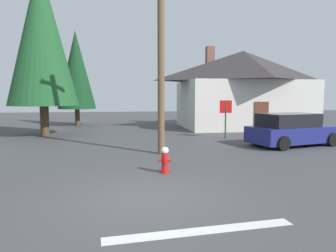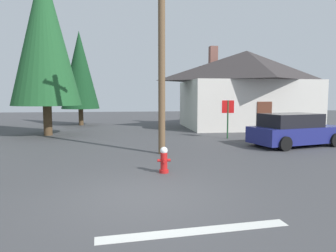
{
  "view_description": "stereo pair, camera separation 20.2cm",
  "coord_description": "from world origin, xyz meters",
  "views": [
    {
      "loc": [
        -0.53,
        -7.1,
        2.37
      ],
      "look_at": [
        1.14,
        3.88,
        1.29
      ],
      "focal_mm": 33.09,
      "sensor_mm": 36.0,
      "label": 1
    },
    {
      "loc": [
        -0.33,
        -7.13,
        2.37
      ],
      "look_at": [
        1.14,
        3.88,
        1.29
      ],
      "focal_mm": 33.09,
      "sensor_mm": 36.0,
      "label": 2
    }
  ],
  "objects": [
    {
      "name": "ground_plane",
      "position": [
        0.0,
        0.0,
        -0.05
      ],
      "size": [
        80.0,
        80.0,
        0.1
      ],
      "primitive_type": "cube",
      "color": "#424244"
    },
    {
      "name": "lane_stop_bar",
      "position": [
        0.85,
        -2.0,
        0.0
      ],
      "size": [
        3.49,
        0.61,
        0.01
      ],
      "primitive_type": "cube",
      "rotation": [
        0.0,
        0.0,
        0.09
      ],
      "color": "silver",
      "rests_on": "ground"
    },
    {
      "name": "fire_hydrant",
      "position": [
        0.79,
        2.21,
        0.4
      ],
      "size": [
        0.41,
        0.35,
        0.81
      ],
      "color": "red",
      "rests_on": "ground"
    },
    {
      "name": "utility_pole",
      "position": [
        1.08,
        5.36,
        4.71
      ],
      "size": [
        1.6,
        0.28,
        9.07
      ],
      "color": "brown",
      "rests_on": "ground"
    },
    {
      "name": "stop_sign_far",
      "position": [
        5.24,
        9.43,
        1.53
      ],
      "size": [
        0.74,
        0.08,
        2.15
      ],
      "color": "#1E4C28",
      "rests_on": "ground"
    },
    {
      "name": "house",
      "position": [
        8.6,
        15.38,
        2.98
      ],
      "size": [
        9.68,
        7.09,
        6.19
      ],
      "color": "beige",
      "rests_on": "ground"
    },
    {
      "name": "parked_car",
      "position": [
        7.54,
        6.54,
        0.74
      ],
      "size": [
        4.7,
        2.92,
        1.55
      ],
      "color": "navy",
      "rests_on": "ground"
    },
    {
      "name": "pine_tree_tall_left",
      "position": [
        -4.02,
        18.62,
        4.42
      ],
      "size": [
        3.01,
        3.01,
        7.51
      ],
      "color": "#4C3823",
      "rests_on": "ground"
    },
    {
      "name": "pine_tree_far_center",
      "position": [
        -5.06,
        12.22,
        5.92
      ],
      "size": [
        4.03,
        4.03,
        10.07
      ],
      "color": "#4C3823",
      "rests_on": "ground"
    }
  ]
}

